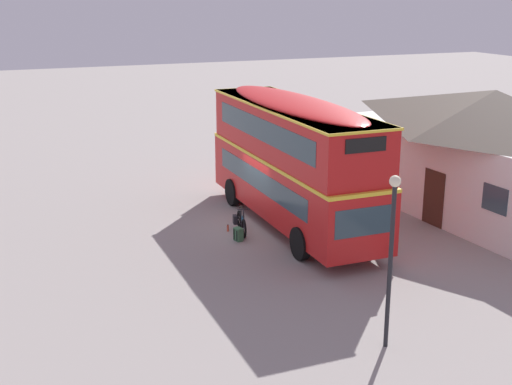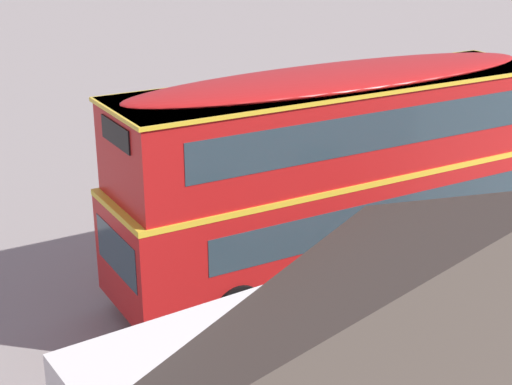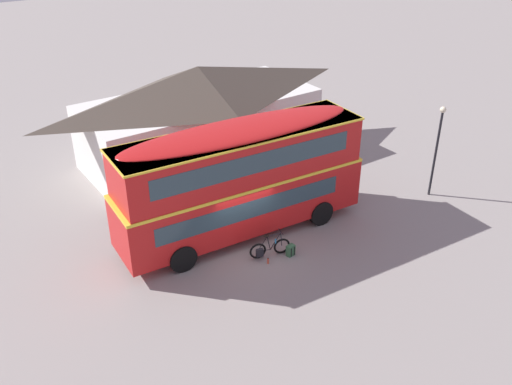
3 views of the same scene
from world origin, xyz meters
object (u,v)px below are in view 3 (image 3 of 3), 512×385
at_px(double_decker_bus, 241,176).
at_px(backpack_on_ground, 291,250).
at_px(water_bottle_red_squeeze, 268,261).
at_px(street_lamp, 438,141).
at_px(touring_bicycle, 269,248).

relative_size(double_decker_bus, backpack_on_ground, 20.21).
xyz_separation_m(water_bottle_red_squeeze, street_lamp, (9.40, 0.67, 2.60)).
xyz_separation_m(double_decker_bus, touring_bicycle, (0.02, -2.07, -2.27)).
bearing_deg(street_lamp, double_decker_bus, 168.91).
xyz_separation_m(backpack_on_ground, street_lamp, (8.35, 0.67, 2.46)).
relative_size(double_decker_bus, water_bottle_red_squeeze, 39.92).
bearing_deg(street_lamp, backpack_on_ground, -175.44).
height_order(touring_bicycle, backpack_on_ground, touring_bicycle).
relative_size(water_bottle_red_squeeze, street_lamp, 0.06).
xyz_separation_m(double_decker_bus, water_bottle_red_squeeze, (-0.26, -2.46, -2.52)).
distance_m(double_decker_bus, street_lamp, 9.32).
relative_size(touring_bicycle, street_lamp, 0.38).
relative_size(backpack_on_ground, water_bottle_red_squeeze, 1.97).
distance_m(backpack_on_ground, water_bottle_red_squeeze, 1.06).
relative_size(double_decker_bus, touring_bicycle, 6.24).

